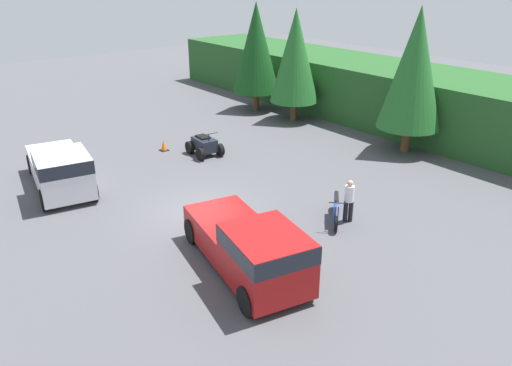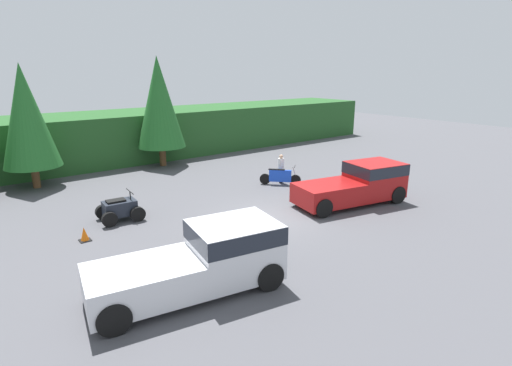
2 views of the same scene
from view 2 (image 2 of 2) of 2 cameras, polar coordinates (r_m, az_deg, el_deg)
The scene contains 10 objects.
ground_plane at distance 17.82m, azimuth 1.88°, elevation -4.85°, with size 80.00×80.00×0.00m, color #4C4C51.
hillside_backdrop at distance 31.05m, azimuth -17.48°, elevation 6.55°, with size 44.00×6.00×3.35m.
tree_mid_left at distance 24.63m, azimuth -29.98°, elevation 8.26°, with size 2.94×2.94×6.69m.
tree_mid_right at distance 27.45m, azimuth -13.66°, elevation 11.10°, with size 3.17×3.17×7.21m.
pickup_truck_red at distance 20.03m, azimuth 14.49°, elevation 0.04°, with size 5.82×3.16×1.92m.
pickup_truck_second at distance 11.93m, azimuth -7.35°, elevation -10.54°, with size 5.80×3.00×1.92m.
dirt_bike at distance 22.63m, azimuth 3.48°, elevation 0.88°, with size 1.69×1.76×1.13m.
quad_atv at distance 18.25m, azimuth -18.87°, elevation -3.59°, with size 1.91×1.44×1.24m.
rider_person at distance 22.96m, azimuth 3.59°, elevation 2.22°, with size 0.48×0.48×1.66m.
traffic_cone at distance 16.66m, azimuth -23.31°, elevation -6.78°, with size 0.42×0.42×0.55m.
Camera 2 is at (-10.72, -12.78, 6.29)m, focal length 28.00 mm.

